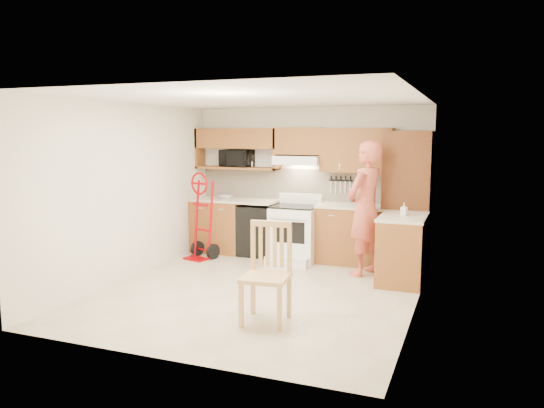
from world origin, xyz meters
The scene contains 28 objects.
floor centered at (0.00, 0.00, -0.01)m, with size 4.00×4.50×0.02m, color #C1B297.
ceiling centered at (0.00, 0.00, 2.51)m, with size 4.00×4.50×0.02m, color white.
wall_back centered at (0.00, 2.26, 1.25)m, with size 4.00×0.02×2.50m, color #ECE3C6.
wall_front centered at (0.00, -2.26, 1.25)m, with size 4.00×0.02×2.50m, color #ECE3C6.
wall_left centered at (-2.01, 0.00, 1.25)m, with size 0.02×4.50×2.50m, color #ECE3C6.
wall_right centered at (2.01, 0.00, 1.25)m, with size 0.02×4.50×2.50m, color #ECE3C6.
backsplash centered at (0.00, 2.23, 1.20)m, with size 3.92×0.03×0.55m, color beige.
lower_cab_left centered at (-1.55, 1.95, 0.45)m, with size 0.90×0.60×0.90m, color brown.
dishwasher centered at (-0.80, 1.95, 0.42)m, with size 0.60×0.60×0.85m, color black.
lower_cab_right centered at (0.83, 1.95, 0.45)m, with size 1.14×0.60×0.90m, color brown.
countertop_left centered at (-1.25, 1.95, 0.92)m, with size 1.50×0.63×0.04m, color beige.
countertop_right centered at (0.83, 1.95, 0.92)m, with size 1.14×0.63×0.04m, color beige.
cab_return_right centered at (1.70, 1.15, 0.45)m, with size 0.60×1.00×0.90m, color brown.
countertop_return centered at (1.70, 1.15, 0.92)m, with size 0.63×1.00×0.04m, color beige.
pantry_tall centered at (1.65, 1.95, 1.05)m, with size 0.70×0.60×2.10m, color #4E2811.
upper_cab_left centered at (-1.25, 2.08, 1.98)m, with size 1.50×0.33×0.34m, color brown.
upper_shelf_mw centered at (-1.25, 2.08, 1.47)m, with size 1.50×0.33×0.04m, color brown.
upper_cab_center centered at (-0.12, 2.08, 1.94)m, with size 0.76×0.33×0.44m, color brown.
upper_cab_right centered at (0.83, 2.08, 1.80)m, with size 1.14×0.33×0.70m, color brown.
range_hood centered at (-0.12, 2.02, 1.63)m, with size 0.76×0.46×0.14m, color white.
knife_strip centered at (0.55, 2.21, 1.24)m, with size 0.40×0.05×0.29m, color black, non-canonical shape.
microwave centered at (-1.27, 2.08, 1.64)m, with size 0.54×0.36×0.30m, color black.
range centered at (-0.09, 1.70, 0.54)m, with size 0.73×0.96×1.07m, color white, non-canonical shape.
person centered at (1.13, 1.35, 0.98)m, with size 0.72×0.47×1.97m, color #C55441.
hand_truck centered at (-1.60, 1.34, 0.65)m, with size 0.51×0.47×1.29m, color #AE0007, non-canonical shape.
dining_chair centered at (0.51, -1.02, 0.55)m, with size 0.49×0.54×1.10m, color tan, non-canonical shape.
soap_bottle centered at (1.70, 1.18, 1.03)m, with size 0.08×0.08×0.17m, color white.
bowl centered at (-1.43, 1.95, 0.97)m, with size 0.23×0.23×0.06m, color white.
Camera 1 is at (2.57, -6.17, 2.07)m, focal length 34.59 mm.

